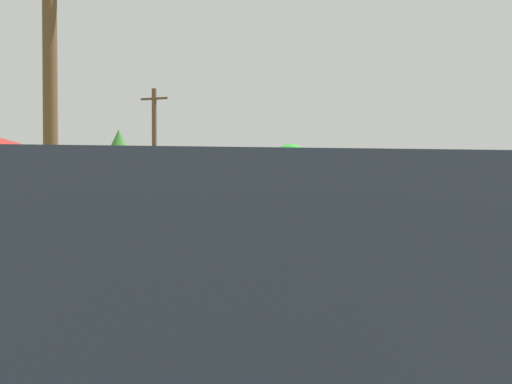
{
  "coord_description": "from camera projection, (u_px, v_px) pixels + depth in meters",
  "views": [
    {
      "loc": [
        0.36,
        -16.49,
        1.57
      ],
      "look_at": [
        1.11,
        4.56,
        1.27
      ],
      "focal_mm": 28.05,
      "sensor_mm": 36.0,
      "label": 1
    }
  ],
  "objects": [
    {
      "name": "utility_pole_mid",
      "position": [
        154.0,
        148.0,
        25.09
      ],
      "size": [
        1.77,
        0.58,
        7.69
      ],
      "color": "brown",
      "rests_on": "ground"
    },
    {
      "name": "stop_sign",
      "position": [
        356.0,
        174.0,
        14.82
      ],
      "size": [
        0.72,
        0.07,
        2.9
      ],
      "rotation": [
        0.0,
        0.0,
        3.15
      ],
      "color": "#9EA0A8",
      "rests_on": "ground"
    },
    {
      "name": "direction_sign",
      "position": [
        231.0,
        185.0,
        25.34
      ],
      "size": [
        0.9,
        0.14,
        2.66
      ],
      "color": "slate",
      "rests_on": "ground"
    },
    {
      "name": "oak_tree_left",
      "position": [
        119.0,
        154.0,
        33.59
      ],
      "size": [
        3.77,
        3.77,
        6.38
      ],
      "color": "brown",
      "rests_on": "ground"
    },
    {
      "name": "utility_pole_near",
      "position": [
        50.0,
        103.0,
        10.54
      ],
      "size": [
        1.8,
        0.36,
        7.35
      ],
      "color": "brown",
      "rests_on": "ground"
    },
    {
      "name": "pine_tree_center",
      "position": [
        319.0,
        170.0,
        38.49
      ],
      "size": [
        3.26,
        3.26,
        4.76
      ],
      "color": "brown",
      "rests_on": "ground"
    },
    {
      "name": "lane_stripe_center",
      "position": [
        225.0,
        260.0,
        8.49
      ],
      "size": [
        0.2,
        14.0,
        0.01
      ],
      "primitive_type": "cube",
      "color": "yellow",
      "rests_on": "ground"
    },
    {
      "name": "car_approaching_junction",
      "position": [
        228.0,
        196.0,
        32.44
      ],
      "size": [
        4.16,
        2.42,
        1.62
      ],
      "rotation": [
        0.0,
        0.0,
        3.23
      ],
      "color": "white",
      "rests_on": "ground"
    },
    {
      "name": "parked_car_near_building",
      "position": [
        118.0,
        202.0,
        19.98
      ],
      "size": [
        4.21,
        2.24,
        1.62
      ],
      "rotation": [
        0.0,
        0.0,
        0.05
      ],
      "color": "red",
      "rests_on": "ground"
    },
    {
      "name": "oak_tree_right",
      "position": [
        291.0,
        165.0,
        27.23
      ],
      "size": [
        2.77,
        2.77,
        4.45
      ],
      "color": "brown",
      "rests_on": "ground"
    },
    {
      "name": "ground_plane",
      "position": [
        233.0,
        224.0,
        16.48
      ],
      "size": [
        120.0,
        120.0,
        0.0
      ],
      "primitive_type": "plane",
      "color": "#3E3E3E"
    },
    {
      "name": "car_on_crossroad",
      "position": [
        409.0,
        201.0,
        21.12
      ],
      "size": [
        2.22,
        4.02,
        1.62
      ],
      "rotation": [
        0.0,
        0.0,
        1.67
      ],
      "color": "navy",
      "rests_on": "ground"
    }
  ]
}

